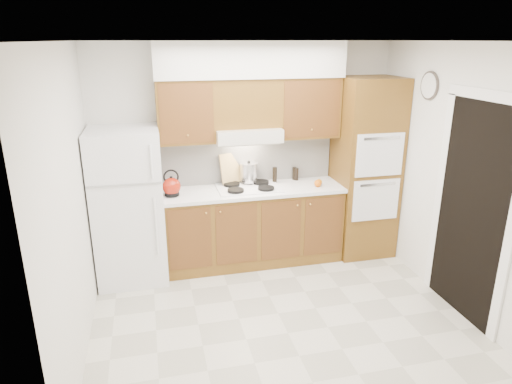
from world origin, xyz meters
TOP-DOWN VIEW (x-y plane):
  - floor at (0.00, 0.00)m, footprint 3.60×3.60m
  - ceiling at (0.00, 0.00)m, footprint 3.60×3.60m
  - wall_back at (0.00, 1.50)m, footprint 3.60×0.02m
  - wall_left at (-1.80, 0.00)m, footprint 0.02×3.00m
  - wall_right at (1.80, 0.00)m, footprint 0.02×3.00m
  - fridge at (-1.41, 1.14)m, footprint 0.75×0.72m
  - base_cabinets at (0.02, 1.20)m, footprint 2.11×0.60m
  - countertop at (0.03, 1.19)m, footprint 2.13×0.62m
  - backsplash at (0.02, 1.49)m, footprint 2.11×0.03m
  - oven_cabinet at (1.44, 1.18)m, footprint 0.70×0.65m
  - upper_cab_left at (-0.71, 1.33)m, footprint 0.63×0.33m
  - upper_cab_right at (0.72, 1.33)m, footprint 0.73×0.33m
  - range_hood at (-0.02, 1.27)m, footprint 0.75×0.45m
  - upper_cab_over_hood at (-0.02, 1.33)m, footprint 0.75×0.33m
  - soffit at (0.03, 1.32)m, footprint 2.13×0.36m
  - cooktop at (-0.02, 1.21)m, footprint 0.74×0.50m
  - doorway at (1.79, -0.35)m, footprint 0.02×0.90m
  - wall_clock at (1.79, 0.55)m, footprint 0.02×0.30m
  - kettle at (-0.92, 1.14)m, footprint 0.24×0.24m
  - cutting_board at (-0.20, 1.43)m, footprint 0.28×0.18m
  - stock_pot at (0.02, 1.39)m, footprint 0.23×0.23m
  - condiment_a at (0.34, 1.36)m, footprint 0.06×0.06m
  - condiment_b at (0.61, 1.43)m, footprint 0.06×0.06m
  - condiment_c at (0.63, 1.40)m, footprint 0.06×0.06m
  - orange_near at (0.83, 1.14)m, footprint 0.09×0.09m
  - orange_far at (0.79, 1.08)m, footprint 0.11×0.11m

SIDE VIEW (x-z plane):
  - floor at x=0.00m, z-range 0.00..0.00m
  - base_cabinets at x=0.02m, z-range 0.00..0.90m
  - fridge at x=-1.41m, z-range 0.00..1.72m
  - countertop at x=0.03m, z-range 0.90..0.94m
  - cooktop at x=-0.02m, z-range 0.94..0.95m
  - orange_near at x=0.83m, z-range 0.94..1.01m
  - orange_far at x=0.79m, z-range 0.94..1.03m
  - condiment_c at x=0.63m, z-range 0.94..1.09m
  - condiment_b at x=0.61m, z-range 0.94..1.10m
  - condiment_a at x=0.34m, z-range 0.94..1.13m
  - doorway at x=1.79m, z-range 0.00..2.10m
  - kettle at x=-0.92m, z-range 0.95..1.15m
  - stock_pot at x=0.02m, z-range 0.97..1.19m
  - oven_cabinet at x=1.44m, z-range 0.00..2.20m
  - cutting_board at x=-0.20m, z-range 0.96..1.32m
  - backsplash at x=0.02m, z-range 0.94..1.50m
  - wall_back at x=0.00m, z-range 0.00..2.60m
  - wall_left at x=-1.80m, z-range 0.00..2.60m
  - wall_right at x=1.80m, z-range 0.00..2.60m
  - range_hood at x=-0.02m, z-range 1.50..1.65m
  - upper_cab_left at x=-0.71m, z-range 1.50..2.20m
  - upper_cab_right at x=0.72m, z-range 1.50..2.20m
  - upper_cab_over_hood at x=-0.02m, z-range 1.65..2.20m
  - wall_clock at x=1.79m, z-range 2.00..2.30m
  - soffit at x=0.03m, z-range 2.20..2.60m
  - ceiling at x=0.00m, z-range 2.60..2.60m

